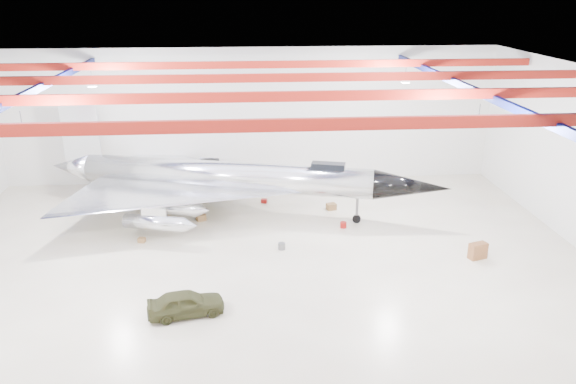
{
  "coord_description": "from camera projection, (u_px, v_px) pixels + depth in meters",
  "views": [
    {
      "loc": [
        -0.6,
        -30.17,
        15.41
      ],
      "look_at": [
        1.99,
        2.0,
        3.59
      ],
      "focal_mm": 35.0,
      "sensor_mm": 36.0,
      "label": 1
    }
  ],
  "objects": [
    {
      "name": "desk",
      "position": [
        478.0,
        251.0,
        33.7
      ],
      "size": [
        1.2,
        0.85,
        0.99
      ],
      "primitive_type": "cube",
      "rotation": [
        0.0,
        0.0,
        0.31
      ],
      "color": "brown",
      "rests_on": "floor"
    },
    {
      "name": "jet_aircraft",
      "position": [
        226.0,
        180.0,
        39.67
      ],
      "size": [
        28.41,
        20.18,
        7.88
      ],
      "rotation": [
        0.0,
        0.0,
        -0.26
      ],
      "color": "silver",
      "rests_on": "floor"
    },
    {
      "name": "parts_bin",
      "position": [
        331.0,
        207.0,
        41.22
      ],
      "size": [
        0.79,
        0.69,
        0.47
      ],
      "primitive_type": "cube",
      "rotation": [
        0.0,
        0.0,
        0.28
      ],
      "color": "olive",
      "rests_on": "floor"
    },
    {
      "name": "toolbox_red",
      "position": [
        264.0,
        201.0,
        42.54
      ],
      "size": [
        0.51,
        0.45,
        0.3
      ],
      "primitive_type": "cube",
      "rotation": [
        0.0,
        0.0,
        -0.31
      ],
      "color": "maroon",
      "rests_on": "floor"
    },
    {
      "name": "ceiling_structure",
      "position": [
        254.0,
        88.0,
        30.03
      ],
      "size": [
        39.5,
        29.5,
        1.08
      ],
      "color": "maroon",
      "rests_on": "ceiling"
    },
    {
      "name": "floor",
      "position": [
        258.0,
        261.0,
        33.58
      ],
      "size": [
        40.0,
        40.0,
        0.0
      ],
      "primitive_type": "plane",
      "color": "#BCAD95",
      "rests_on": "ground"
    },
    {
      "name": "jeep",
      "position": [
        186.0,
        303.0,
        27.84
      ],
      "size": [
        4.02,
        2.25,
        1.29
      ],
      "primitive_type": "imported",
      "rotation": [
        0.0,
        0.0,
        1.77
      ],
      "color": "#36381C",
      "rests_on": "floor"
    },
    {
      "name": "engine_drum",
      "position": [
        282.0,
        246.0,
        35.0
      ],
      "size": [
        0.59,
        0.59,
        0.41
      ],
      "primitive_type": "cylinder",
      "rotation": [
        0.0,
        0.0,
        0.4
      ],
      "color": "#59595B",
      "rests_on": "floor"
    },
    {
      "name": "wall_back",
      "position": [
        251.0,
        116.0,
        45.73
      ],
      "size": [
        40.0,
        0.0,
        40.0
      ],
      "primitive_type": "plane",
      "rotation": [
        1.57,
        0.0,
        0.0
      ],
      "color": "silver",
      "rests_on": "floor"
    },
    {
      "name": "crate_ply",
      "position": [
        142.0,
        240.0,
        35.95
      ],
      "size": [
        0.52,
        0.45,
        0.31
      ],
      "primitive_type": "cube",
      "rotation": [
        0.0,
        0.0,
        -0.24
      ],
      "color": "olive",
      "rests_on": "floor"
    },
    {
      "name": "oil_barrel",
      "position": [
        201.0,
        217.0,
        39.31
      ],
      "size": [
        0.77,
        0.71,
        0.44
      ],
      "primitive_type": "cube",
      "rotation": [
        0.0,
        0.0,
        0.41
      ],
      "color": "olive",
      "rests_on": "floor"
    },
    {
      "name": "ceiling",
      "position": [
        254.0,
        75.0,
        29.8
      ],
      "size": [
        40.0,
        40.0,
        0.0
      ],
      "primitive_type": "plane",
      "rotation": [
        3.14,
        0.0,
        0.0
      ],
      "color": "#0A0F38",
      "rests_on": "wall_back"
    },
    {
      "name": "tool_chest",
      "position": [
        343.0,
        225.0,
        38.14
      ],
      "size": [
        0.47,
        0.47,
        0.4
      ],
      "primitive_type": "cylinder",
      "rotation": [
        0.0,
        0.0,
        -0.06
      ],
      "color": "maroon",
      "rests_on": "floor"
    }
  ]
}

